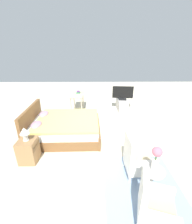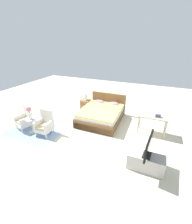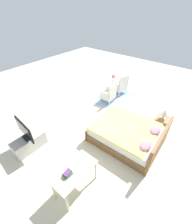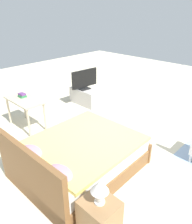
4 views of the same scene
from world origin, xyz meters
name	(u,v)px [view 1 (image 1 of 4)]	position (x,y,z in m)	size (l,w,h in m)	color
ground_plane	(98,135)	(0.00, 0.00, 0.00)	(16.00, 16.00, 0.00)	beige
floor_rug	(144,194)	(-2.05, -0.81, 0.00)	(2.10, 1.50, 0.01)	#8EA8C6
bed	(64,127)	(0.01, 1.06, 0.30)	(1.68, 2.09, 0.96)	brown
armchair_by_window_left	(153,205)	(-2.54, -0.75, 0.38)	(0.67, 0.67, 0.92)	white
armchair_by_window_right	(136,160)	(-1.55, -0.75, 0.38)	(0.56, 0.56, 0.92)	white
side_table	(152,179)	(-2.05, -0.90, 0.37)	(0.40, 0.40, 0.59)	beige
flower_vase	(156,157)	(-2.05, -0.90, 0.88)	(0.17, 0.17, 0.48)	silver
nightstand	(28,150)	(-1.10, 1.70, 0.29)	(0.44, 0.41, 0.57)	#997047
table_lamp	(24,132)	(-1.10, 1.70, 0.79)	(0.22, 0.22, 0.33)	silver
tv_stand	(122,105)	(2.12, -1.09, 0.23)	(0.96, 0.40, 0.47)	#B7B2AD
tv_flatscreen	(123,93)	(2.12, -1.09, 0.77)	(0.23, 0.87, 0.59)	black
vanity_desk	(77,97)	(2.11, 0.86, 0.62)	(1.04, 0.52, 0.73)	beige
book_stack	(78,92)	(2.26, 0.82, 0.77)	(0.20, 0.16, 0.09)	#337A47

